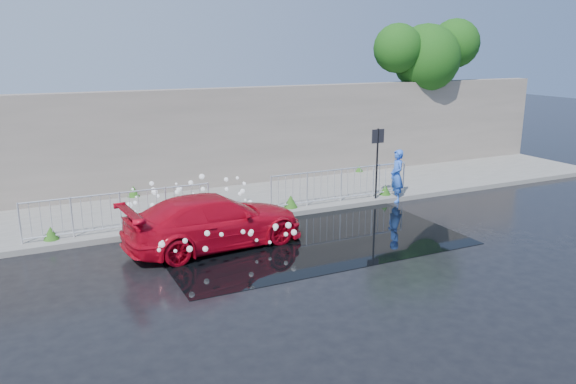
# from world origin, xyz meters

# --- Properties ---
(ground) EXTENTS (90.00, 90.00, 0.00)m
(ground) POSITION_xyz_m (0.00, 0.00, 0.00)
(ground) COLOR black
(ground) RESTS_ON ground
(pavement) EXTENTS (30.00, 4.00, 0.15)m
(pavement) POSITION_xyz_m (0.00, 5.00, 0.07)
(pavement) COLOR slate
(pavement) RESTS_ON ground
(curb) EXTENTS (30.00, 0.25, 0.16)m
(curb) POSITION_xyz_m (0.00, 3.00, 0.08)
(curb) COLOR slate
(curb) RESTS_ON ground
(retaining_wall) EXTENTS (30.00, 0.60, 3.50)m
(retaining_wall) POSITION_xyz_m (0.00, 7.20, 1.90)
(retaining_wall) COLOR #6C645B
(retaining_wall) RESTS_ON pavement
(puddle) EXTENTS (8.00, 5.00, 0.01)m
(puddle) POSITION_xyz_m (0.50, 1.00, 0.01)
(puddle) COLOR black
(puddle) RESTS_ON ground
(sign_post) EXTENTS (0.45, 0.06, 2.50)m
(sign_post) POSITION_xyz_m (4.20, 3.10, 1.72)
(sign_post) COLOR black
(sign_post) RESTS_ON ground
(tree) EXTENTS (5.04, 2.83, 6.24)m
(tree) POSITION_xyz_m (9.55, 7.41, 4.78)
(tree) COLOR #332114
(tree) RESTS_ON ground
(railing_left) EXTENTS (5.05, 0.05, 1.10)m
(railing_left) POSITION_xyz_m (-4.00, 3.35, 0.74)
(railing_left) COLOR silver
(railing_left) RESTS_ON pavement
(railing_right) EXTENTS (5.05, 0.05, 1.10)m
(railing_right) POSITION_xyz_m (3.00, 3.35, 0.74)
(railing_right) COLOR silver
(railing_right) RESTS_ON pavement
(weeds) EXTENTS (12.17, 3.93, 0.39)m
(weeds) POSITION_xyz_m (-0.27, 4.43, 0.33)
(weeds) COLOR #1C4111
(weeds) RESTS_ON pavement
(water_spray) EXTENTS (3.71, 5.74, 1.07)m
(water_spray) POSITION_xyz_m (-1.93, 2.61, 0.70)
(water_spray) COLOR white
(water_spray) RESTS_ON ground
(red_car) EXTENTS (4.89, 2.38, 1.37)m
(red_car) POSITION_xyz_m (-1.95, 1.45, 0.69)
(red_car) COLOR #B0071A
(red_car) RESTS_ON ground
(person) EXTENTS (0.58, 0.73, 1.76)m
(person) POSITION_xyz_m (4.95, 3.00, 0.88)
(person) COLOR blue
(person) RESTS_ON ground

